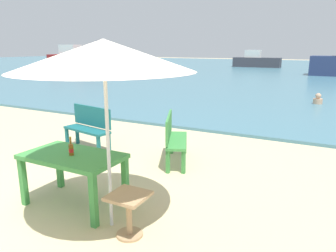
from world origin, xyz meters
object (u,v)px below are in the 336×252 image
(beer_bottle_amber, at_px, (71,149))
(bench_green_left, at_px, (174,136))
(patio_umbrella, at_px, (104,56))
(bench_teal_center, at_px, (89,125))
(picnic_table_green, at_px, (73,162))
(swimmer_person, at_px, (318,100))
(boat_fishing_trawler, at_px, (256,61))
(side_table_wood, at_px, (129,209))
(boat_cargo_ship, at_px, (74,59))

(beer_bottle_amber, relative_size, bench_green_left, 0.21)
(patio_umbrella, xyz_separation_m, bench_teal_center, (-2.36, 2.32, -1.58))
(picnic_table_green, height_order, swimmer_person, picnic_table_green)
(boat_fishing_trawler, bearing_deg, patio_umbrella, -80.28)
(beer_bottle_amber, bearing_deg, side_table_wood, -13.41)
(bench_teal_center, bearing_deg, boat_fishing_trawler, 96.09)
(picnic_table_green, height_order, boat_cargo_ship, boat_cargo_ship)
(picnic_table_green, height_order, patio_umbrella, patio_umbrella)
(bench_teal_center, height_order, boat_cargo_ship, boat_cargo_ship)
(beer_bottle_amber, distance_m, swimmer_person, 10.73)
(beer_bottle_amber, xyz_separation_m, bench_teal_center, (-1.58, 2.15, -0.31))
(patio_umbrella, bearing_deg, bench_green_left, 97.74)
(side_table_wood, xyz_separation_m, swimmer_person, (1.45, 10.67, -0.11))
(picnic_table_green, xyz_separation_m, boat_cargo_ship, (-21.95, 23.19, 0.28))
(boat_fishing_trawler, bearing_deg, bench_teal_center, -83.91)
(patio_umbrella, bearing_deg, boat_fishing_trawler, 99.72)
(side_table_wood, height_order, swimmer_person, side_table_wood)
(swimmer_person, bearing_deg, bench_green_left, -104.49)
(picnic_table_green, distance_m, side_table_wood, 1.22)
(picnic_table_green, xyz_separation_m, bench_teal_center, (-1.56, 2.11, -0.11))
(beer_bottle_amber, relative_size, patio_umbrella, 0.12)
(picnic_table_green, relative_size, bench_teal_center, 1.12)
(picnic_table_green, bearing_deg, bench_green_left, 77.79)
(boat_cargo_ship, relative_size, boat_fishing_trawler, 1.31)
(beer_bottle_amber, height_order, swimmer_person, beer_bottle_amber)
(beer_bottle_amber, xyz_separation_m, boat_cargo_ship, (-21.97, 23.22, 0.08))
(picnic_table_green, bearing_deg, bench_teal_center, 126.46)
(beer_bottle_amber, height_order, side_table_wood, beer_bottle_amber)
(beer_bottle_amber, height_order, boat_cargo_ship, boat_cargo_ship)
(bench_teal_center, relative_size, swimmer_person, 3.04)
(picnic_table_green, xyz_separation_m, beer_bottle_amber, (0.02, -0.03, 0.20))
(side_table_wood, xyz_separation_m, boat_cargo_ship, (-23.09, 23.49, 0.58))
(patio_umbrella, relative_size, boat_cargo_ship, 0.35)
(bench_teal_center, bearing_deg, bench_green_left, 2.30)
(picnic_table_green, xyz_separation_m, patio_umbrella, (0.80, -0.21, 1.47))
(patio_umbrella, bearing_deg, picnic_table_green, 165.51)
(beer_bottle_amber, distance_m, bench_green_left, 2.30)
(bench_green_left, height_order, boat_cargo_ship, boat_cargo_ship)
(bench_green_left, bearing_deg, beer_bottle_amber, -101.56)
(bench_teal_center, height_order, bench_green_left, same)
(beer_bottle_amber, height_order, bench_green_left, beer_bottle_amber)
(beer_bottle_amber, distance_m, side_table_wood, 1.26)
(bench_green_left, xyz_separation_m, boat_fishing_trawler, (-5.28, 30.36, 0.19))
(swimmer_person, distance_m, boat_cargo_ship, 27.69)
(bench_teal_center, xyz_separation_m, boat_cargo_ship, (-20.39, 21.08, 0.39))
(picnic_table_green, distance_m, swimmer_person, 10.69)
(patio_umbrella, xyz_separation_m, bench_green_left, (-0.33, 2.40, -1.58))
(patio_umbrella, height_order, boat_fishing_trawler, patio_umbrella)
(beer_bottle_amber, xyz_separation_m, side_table_wood, (1.12, -0.27, -0.50))
(picnic_table_green, xyz_separation_m, bench_green_left, (0.47, 2.19, -0.11))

